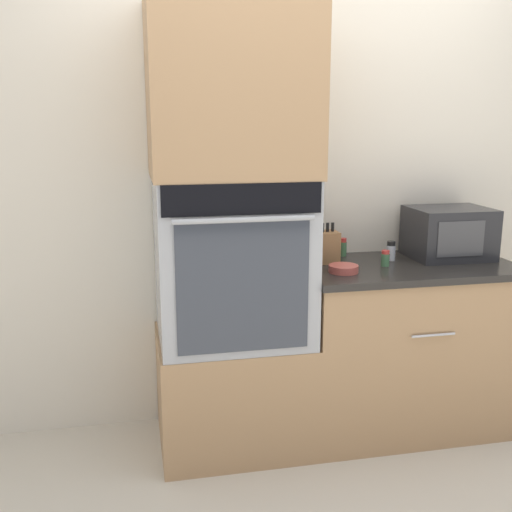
% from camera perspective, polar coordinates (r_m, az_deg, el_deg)
% --- Properties ---
extents(ground_plane, '(12.00, 12.00, 0.00)m').
position_cam_1_polar(ground_plane, '(3.05, 6.10, -19.09)').
color(ground_plane, beige).
extents(wall_back, '(8.00, 0.05, 2.50)m').
position_cam_1_polar(wall_back, '(3.22, 3.20, 6.39)').
color(wall_back, beige).
rests_on(wall_back, ground_plane).
extents(oven_cabinet_base, '(0.74, 0.60, 0.57)m').
position_cam_1_polar(oven_cabinet_base, '(3.09, -2.19, -12.56)').
color(oven_cabinet_base, '#A87F56').
rests_on(oven_cabinet_base, ground_plane).
extents(wall_oven, '(0.71, 0.64, 0.78)m').
position_cam_1_polar(wall_oven, '(2.87, -2.30, -0.28)').
color(wall_oven, '#9EA0A5').
rests_on(wall_oven, oven_cabinet_base).
extents(oven_cabinet_upper, '(0.74, 0.60, 0.80)m').
position_cam_1_polar(oven_cabinet_upper, '(2.80, -2.46, 15.77)').
color(oven_cabinet_upper, '#A87F56').
rests_on(oven_cabinet_upper, wall_oven).
extents(counter_unit, '(1.10, 0.63, 0.89)m').
position_cam_1_polar(counter_unit, '(3.29, 13.79, -8.25)').
color(counter_unit, '#A87F56').
rests_on(counter_unit, ground_plane).
extents(microwave, '(0.41, 0.33, 0.27)m').
position_cam_1_polar(microwave, '(3.33, 17.88, 2.12)').
color(microwave, '#232326').
rests_on(microwave, counter_unit).
extents(knife_block, '(0.11, 0.12, 0.21)m').
position_cam_1_polar(knife_block, '(3.09, 6.78, 0.89)').
color(knife_block, olive).
rests_on(knife_block, counter_unit).
extents(bowl, '(0.14, 0.14, 0.04)m').
position_cam_1_polar(bowl, '(2.92, 8.33, -1.20)').
color(bowl, '#B24C42').
rests_on(bowl, counter_unit).
extents(condiment_jar_near, '(0.04, 0.04, 0.08)m').
position_cam_1_polar(condiment_jar_near, '(3.07, 12.22, -0.22)').
color(condiment_jar_near, '#427047').
rests_on(condiment_jar_near, counter_unit).
extents(condiment_jar_mid, '(0.05, 0.05, 0.10)m').
position_cam_1_polar(condiment_jar_mid, '(3.20, 12.72, 0.47)').
color(condiment_jar_mid, silver).
rests_on(condiment_jar_mid, counter_unit).
extents(condiment_jar_far, '(0.04, 0.04, 0.10)m').
position_cam_1_polar(condiment_jar_far, '(3.26, 8.30, 0.83)').
color(condiment_jar_far, '#427047').
rests_on(condiment_jar_far, counter_unit).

